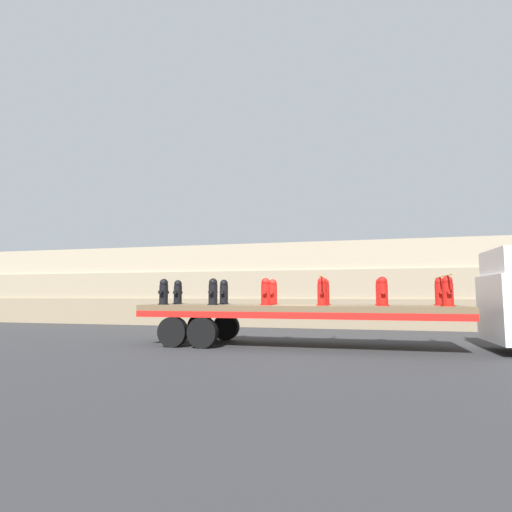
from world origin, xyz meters
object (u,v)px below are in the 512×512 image
Objects in this scene: fire_hydrant_red_far_5 at (440,292)px; fire_hydrant_black_far_1 at (224,292)px; fire_hydrant_red_near_4 at (383,292)px; fire_hydrant_red_near_5 at (448,291)px; fire_hydrant_black_far_0 at (178,292)px; flatbed_trailer at (278,312)px; fire_hydrant_red_far_4 at (380,292)px; fire_hydrant_black_near_0 at (164,292)px; fire_hydrant_red_far_3 at (325,292)px; fire_hydrant_red_near_3 at (322,292)px; fire_hydrant_black_near_1 at (213,292)px; fire_hydrant_red_near_2 at (266,292)px; fire_hydrant_red_far_2 at (273,292)px.

fire_hydrant_black_far_1 is at bearing 180.00° from fire_hydrant_red_far_5.
fire_hydrant_red_near_5 is (1.78, 0.00, 0.00)m from fire_hydrant_red_near_4.
fire_hydrant_black_far_0 and fire_hydrant_red_near_5 have the same top height.
fire_hydrant_red_far_4 is (3.26, 0.56, 0.66)m from flatbed_trailer.
fire_hydrant_black_near_0 is 5.46m from fire_hydrant_red_far_3.
fire_hydrant_red_near_4 is 2.10m from fire_hydrant_red_far_5.
fire_hydrant_red_far_5 is (3.56, 1.11, 0.00)m from fire_hydrant_red_near_3.
fire_hydrant_red_near_3 is (5.35, 0.00, 0.00)m from fire_hydrant_black_near_0.
fire_hydrant_red_far_4 is (5.35, 1.11, 0.00)m from fire_hydrant_black_near_1.
fire_hydrant_red_near_3 is at bearing 0.00° from fire_hydrant_black_near_1.
fire_hydrant_red_near_5 is at bearing -7.13° from fire_hydrant_black_far_0.
fire_hydrant_red_far_4 is at bearing 9.69° from flatbed_trailer.
fire_hydrant_red_near_2 and fire_hydrant_red_far_2 have the same top height.
fire_hydrant_black_near_0 and fire_hydrant_black_far_0 have the same top height.
fire_hydrant_red_near_4 is 1.00× the size of fire_hydrant_red_far_4.
fire_hydrant_black_near_1 is at bearing 180.00° from fire_hydrant_red_near_4.
fire_hydrant_red_far_2 is at bearing 90.00° from fire_hydrant_red_near_2.
fire_hydrant_black_near_1 and fire_hydrant_red_far_5 have the same top height.
fire_hydrant_red_near_5 is at bearing -8.88° from fire_hydrant_black_far_1.
fire_hydrant_red_far_2 is 3.56m from fire_hydrant_red_far_4.
fire_hydrant_black_far_0 is 3.56m from fire_hydrant_red_far_2.
fire_hydrant_black_near_0 is 1.00× the size of fire_hydrant_black_far_0.
fire_hydrant_black_far_1 and fire_hydrant_red_far_3 have the same top height.
fire_hydrant_red_near_3 and fire_hydrant_red_near_4 have the same top height.
fire_hydrant_black_near_1 is at bearing -165.03° from flatbed_trailer.
fire_hydrant_red_far_5 is at bearing 0.00° from fire_hydrant_black_far_1.
fire_hydrant_black_far_1 is 1.00× the size of fire_hydrant_red_far_4.
fire_hydrant_black_far_0 is at bearing 171.80° from flatbed_trailer.
fire_hydrant_red_far_2 is at bearing 180.00° from fire_hydrant_red_far_3.
fire_hydrant_red_far_4 and fire_hydrant_red_near_5 have the same top height.
flatbed_trailer is at bearing -173.70° from fire_hydrant_red_far_5.
fire_hydrant_red_far_4 is at bearing 32.02° from fire_hydrant_red_near_3.
fire_hydrant_red_far_5 is at bearing 7.13° from fire_hydrant_black_near_0.
fire_hydrant_red_near_3 is at bearing 0.00° from fire_hydrant_red_near_2.
fire_hydrant_black_near_0 and fire_hydrant_red_near_5 have the same top height.
fire_hydrant_red_far_3 is 1.00× the size of fire_hydrant_red_near_4.
fire_hydrant_black_near_1 and fire_hydrant_red_near_4 have the same top height.
fire_hydrant_red_near_3 is at bearing 180.00° from fire_hydrant_red_near_4.
fire_hydrant_black_near_0 is at bearing -90.00° from fire_hydrant_black_far_0.
fire_hydrant_red_near_5 is at bearing 0.00° from fire_hydrant_black_near_1.
fire_hydrant_red_far_3 is at bearing 147.98° from fire_hydrant_red_near_4.
flatbed_trailer is at bearing 170.31° from fire_hydrant_red_near_4.
fire_hydrant_red_near_5 is at bearing 0.00° from fire_hydrant_red_near_3.
fire_hydrant_black_near_0 is 5.35m from fire_hydrant_red_near_3.
fire_hydrant_red_far_2 is (3.56, 0.00, 0.00)m from fire_hydrant_black_far_0.
fire_hydrant_red_near_2 and fire_hydrant_red_far_5 have the same top height.
fire_hydrant_red_near_4 is (3.26, -0.56, 0.66)m from flatbed_trailer.
flatbed_trailer is at bearing -14.97° from fire_hydrant_black_far_1.
fire_hydrant_red_near_2 is 2.10m from fire_hydrant_red_far_3.
fire_hydrant_black_far_0 is at bearing 168.23° from fire_hydrant_red_near_3.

